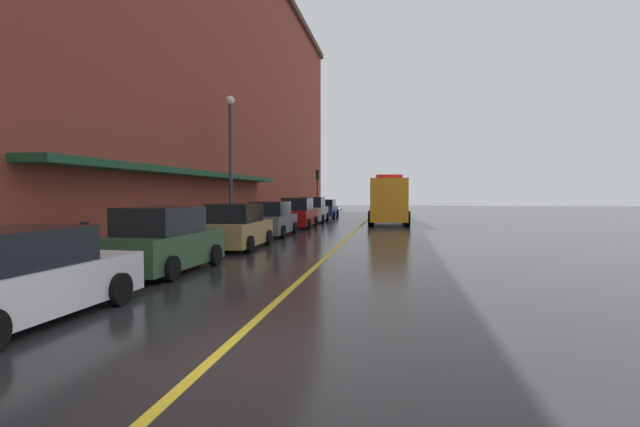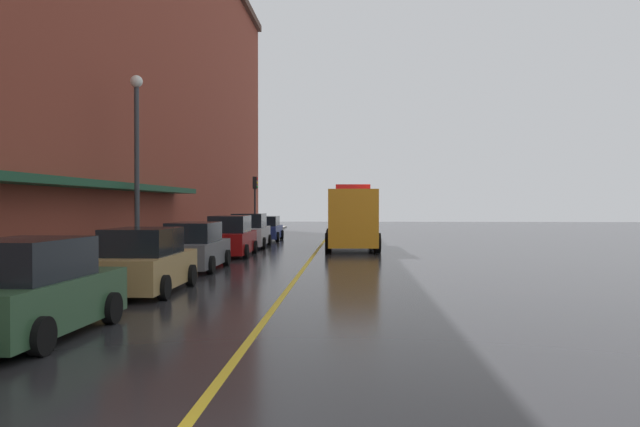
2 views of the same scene
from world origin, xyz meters
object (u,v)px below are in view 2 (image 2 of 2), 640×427
Objects in this scene: parking_meter_0 at (112,250)px; parking_meter_1 at (107,251)px; traffic_light_near at (255,194)px; parked_car_1 at (31,292)px; parked_car_3 at (195,248)px; parked_car_2 at (145,262)px; parked_car_6 at (266,229)px; parked_car_4 at (231,237)px; street_lamp_left at (137,150)px; utility_truck at (351,219)px; parked_car_5 at (250,232)px.

parking_meter_0 is 1.00× the size of parking_meter_1.
parking_meter_0 is 0.31× the size of traffic_light_near.
parked_car_3 is at bearing 1.81° from parked_car_1.
parked_car_2 reaches higher than parked_car_6.
parked_car_1 is at bearing -79.43° from parking_meter_0.
parked_car_4 is 11.06m from parking_meter_1.
parked_car_6 is 0.63× the size of street_lamp_left.
parking_meter_1 is at bearing -25.73° from utility_truck.
parked_car_5 is 0.71× the size of street_lamp_left.
parked_car_3 is 5.05m from parking_meter_1.
parked_car_2 reaches higher than parking_meter_0.
parked_car_6 is 23.27m from parking_meter_1.
parked_car_6 is 22.93m from parking_meter_0.
parked_car_6 is at bearing -143.77° from utility_truck.
parked_car_6 is at bearing -71.20° from traffic_light_near.
parked_car_4 is at bearing -50.63° from utility_truck.
utility_truck is at bearing 65.72° from parking_meter_1.
parked_car_5 reaches higher than parked_car_1.
parked_car_1 is 6.97m from parking_meter_1.
parked_car_4 is 7.51m from utility_truck.
parking_meter_1 is at bearing 163.94° from parked_car_3.
parked_car_1 is at bearing 177.98° from parked_car_5.
traffic_light_near is (-1.35, 10.46, 2.27)m from parked_car_5.
utility_truck is at bearing 56.31° from street_lamp_left.
parked_car_4 is 5.88m from parked_car_5.
parked_car_3 is 6.10m from parked_car_4.
parking_meter_0 is at bearing -26.19° from utility_truck.
parked_car_2 is 0.55× the size of utility_truck.
parked_car_3 is (-0.11, 5.91, -0.01)m from parked_car_2.
traffic_light_near is (-7.09, 11.46, 1.53)m from utility_truck.
parked_car_6 is at bearing -0.22° from parked_car_2.
parked_car_2 is 17.89m from parked_car_5.
parked_car_1 reaches higher than parked_car_2.
parked_car_1 reaches higher than parking_meter_0.
parked_car_2 is 6.70m from street_lamp_left.
street_lamp_left reaches higher than parking_meter_1.
parked_car_1 is at bearing -78.93° from parking_meter_1.
parked_car_1 is 1.02× the size of parked_car_2.
traffic_light_near is at bearing 18.32° from parked_car_6.
parked_car_5 is (0.07, 23.68, 0.04)m from parked_car_1.
street_lamp_left is (-1.97, -0.64, 3.58)m from parked_car_3.
parked_car_4 reaches higher than parked_car_3.
parking_meter_0 is 5.16m from street_lamp_left.
traffic_light_near is at bearing 89.87° from parking_meter_0.
parking_meter_0 is 27.05m from traffic_light_near.
parked_car_6 is 1.01× the size of traffic_light_near.
parked_car_5 is 16.57m from parking_meter_0.
traffic_light_near reaches higher than parking_meter_0.
parked_car_3 is 22.60m from traffic_light_near.
parked_car_4 is 7.88m from street_lamp_left.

